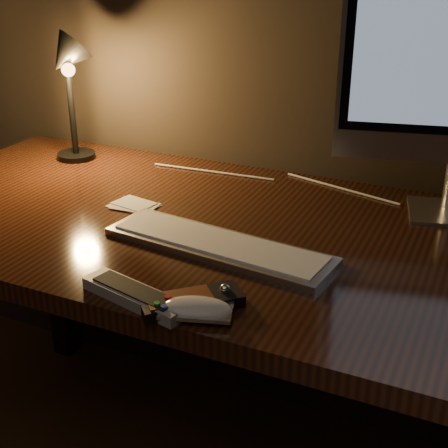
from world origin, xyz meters
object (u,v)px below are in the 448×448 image
at_px(media_remote, 191,301).
at_px(desk_lamp, 68,75).
at_px(keyboard, 218,245).
at_px(desk, 236,266).
at_px(tv_remote, 135,295).
at_px(mouse, 196,311).

bearing_deg(media_remote, desk_lamp, 96.16).
relative_size(keyboard, desk_lamp, 1.33).
height_order(desk, keyboard, keyboard).
height_order(media_remote, tv_remote, media_remote).
xyz_separation_m(media_remote, tv_remote, (-0.09, -0.02, 0.00)).
bearing_deg(media_remote, tv_remote, 150.67).
bearing_deg(desk, tv_remote, -90.36).
xyz_separation_m(desk, mouse, (0.11, -0.41, 0.14)).
relative_size(desk, media_remote, 9.94).
xyz_separation_m(media_remote, desk_lamp, (-0.62, 0.52, 0.22)).
height_order(desk, tv_remote, tv_remote).
xyz_separation_m(desk, tv_remote, (-0.00, -0.41, 0.14)).
bearing_deg(tv_remote, desk, 102.98).
height_order(tv_remote, desk_lamp, desk_lamp).
bearing_deg(tv_remote, media_remote, 27.88).
bearing_deg(desk, desk_lamp, 165.60).
bearing_deg(keyboard, desk_lamp, 157.86).
xyz_separation_m(mouse, desk_lamp, (-0.64, 0.54, 0.22)).
bearing_deg(mouse, desk_lamp, 122.21).
bearing_deg(media_remote, mouse, -92.17).
xyz_separation_m(keyboard, desk_lamp, (-0.57, 0.31, 0.22)).
relative_size(desk, tv_remote, 7.64).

